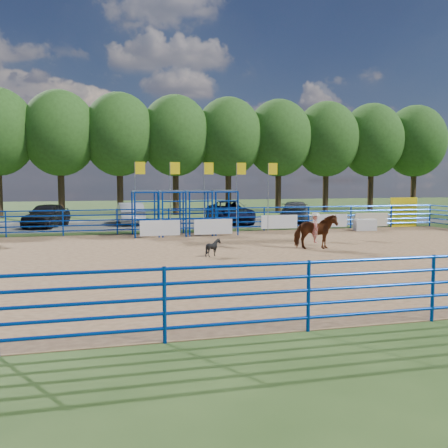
{
  "coord_description": "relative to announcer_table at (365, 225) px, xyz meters",
  "views": [
    {
      "loc": [
        -7.27,
        -19.41,
        3.15
      ],
      "look_at": [
        -1.94,
        1.0,
        1.3
      ],
      "focal_mm": 40.0,
      "sensor_mm": 36.0,
      "label": 1
    }
  ],
  "objects": [
    {
      "name": "ground",
      "position": [
        -9.11,
        -8.42,
        -0.38
      ],
      "size": [
        120.0,
        120.0,
        0.0
      ],
      "primitive_type": "plane",
      "color": "#3A5421",
      "rests_on": "ground"
    },
    {
      "name": "arena_dirt",
      "position": [
        -9.11,
        -8.42,
        -0.37
      ],
      "size": [
        30.0,
        20.0,
        0.02
      ],
      "primitive_type": "cube",
      "color": "#98724C",
      "rests_on": "ground"
    },
    {
      "name": "gravel_strip",
      "position": [
        -9.11,
        8.58,
        -0.37
      ],
      "size": [
        40.0,
        10.0,
        0.01
      ],
      "primitive_type": "cube",
      "color": "slate",
      "rests_on": "ground"
    },
    {
      "name": "announcer_table",
      "position": [
        0.0,
        0.0,
        0.0
      ],
      "size": [
        1.39,
        0.75,
        0.71
      ],
      "primitive_type": "cube",
      "rotation": [
        0.0,
        0.0,
        -0.1
      ],
      "color": "silver",
      "rests_on": "arena_dirt"
    },
    {
      "name": "horse_and_rider",
      "position": [
        -6.63,
        -7.0,
        0.51
      ],
      "size": [
        2.03,
        1.24,
        2.28
      ],
      "color": "#632F13",
      "rests_on": "arena_dirt"
    },
    {
      "name": "calf",
      "position": [
        -11.66,
        -7.97,
        0.01
      ],
      "size": [
        0.77,
        0.71,
        0.74
      ],
      "primitive_type": "imported",
      "rotation": [
        0.0,
        0.0,
        1.39
      ],
      "color": "black",
      "rests_on": "arena_dirt"
    },
    {
      "name": "car_a",
      "position": [
        -19.49,
        7.52,
        0.45
      ],
      "size": [
        3.25,
        5.13,
        1.63
      ],
      "primitive_type": "imported",
      "rotation": [
        0.0,
        0.0,
        -0.3
      ],
      "color": "black",
      "rests_on": "gravel_strip"
    },
    {
      "name": "car_b",
      "position": [
        -13.92,
        8.5,
        0.42
      ],
      "size": [
        1.88,
        4.82,
        1.57
      ],
      "primitive_type": "imported",
      "rotation": [
        0.0,
        0.0,
        3.19
      ],
      "color": "#909398",
      "rests_on": "gravel_strip"
    },
    {
      "name": "car_c",
      "position": [
        -6.78,
        7.2,
        0.45
      ],
      "size": [
        2.95,
        5.98,
        1.63
      ],
      "primitive_type": "imported",
      "rotation": [
        0.0,
        0.0,
        -0.04
      ],
      "color": "black",
      "rests_on": "gravel_strip"
    },
    {
      "name": "car_d",
      "position": [
        -1.66,
        7.19,
        0.41
      ],
      "size": [
        4.17,
        5.81,
        1.56
      ],
      "primitive_type": "imported",
      "rotation": [
        0.0,
        0.0,
        2.73
      ],
      "color": "#5A5A5C",
      "rests_on": "gravel_strip"
    },
    {
      "name": "perimeter_fence",
      "position": [
        -9.11,
        -8.42,
        0.37
      ],
      "size": [
        30.1,
        20.1,
        1.5
      ],
      "color": "#0837AD",
      "rests_on": "ground"
    },
    {
      "name": "chute_assembly",
      "position": [
        -11.01,
        0.42,
        0.88
      ],
      "size": [
        19.32,
        2.41,
        4.2
      ],
      "color": "#0837AD",
      "rests_on": "ground"
    },
    {
      "name": "treeline",
      "position": [
        -9.11,
        17.58,
        7.16
      ],
      "size": [
        56.4,
        6.4,
        11.24
      ],
      "color": "#3F2B19",
      "rests_on": "ground"
    }
  ]
}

